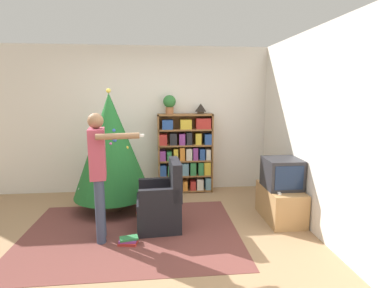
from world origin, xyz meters
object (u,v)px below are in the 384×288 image
Objects in this scene: christmas_tree at (111,146)px; potted_plant at (169,103)px; table_lamp at (201,108)px; standing_person at (99,167)px; television at (282,173)px; armchair at (162,205)px; bookshelf at (186,155)px.

potted_plant is at bearing 37.53° from christmas_tree.
christmas_tree is 9.28× the size of table_lamp.
potted_plant is at bearing 144.08° from standing_person.
standing_person is 4.75× the size of potted_plant.
christmas_tree is (-2.44, 0.66, 0.32)m from television.
standing_person is (-2.42, -0.36, 0.24)m from television.
standing_person is at bearing -74.82° from armchair.
potted_plant is at bearing 178.47° from bookshelf.
television is 1.88m from table_lamp.
table_lamp is at bearing 25.64° from christmas_tree.
table_lamp is (0.55, 0.00, -0.09)m from potted_plant.
potted_plant is (0.16, 1.47, 1.29)m from armchair.
table_lamp is at bearing 131.57° from standing_person.
bookshelf is 0.88m from table_lamp.
armchair is 0.59× the size of standing_person.
christmas_tree is 1.31m from potted_plant.
table_lamp is (0.71, 1.47, 1.20)m from armchair.
christmas_tree reaches higher than potted_plant.
potted_plant is 0.56m from table_lamp.
standing_person reaches higher than armchair.
potted_plant is 1.64× the size of table_lamp.
television is at bearing -54.50° from table_lamp.
christmas_tree is at bearing -154.36° from table_lamp.
television is 2.46m from standing_person.
potted_plant reaches higher than table_lamp.
bookshelf is 1.42m from christmas_tree.
christmas_tree reaches higher than standing_person.
standing_person is (-0.73, -0.25, 0.60)m from armchair.
bookshelf is at bearing 159.28° from armchair.
armchair reaches higher than television.
television is 1.49× the size of potted_plant.
potted_plant is at bearing 169.91° from armchair.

